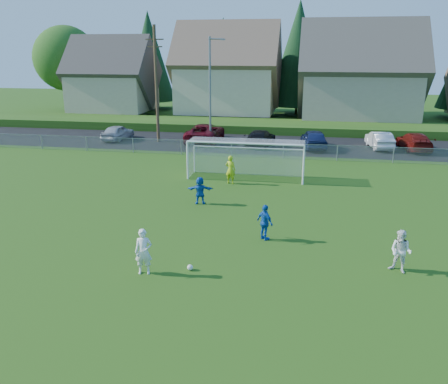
{
  "coord_description": "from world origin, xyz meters",
  "views": [
    {
      "loc": [
        3.95,
        -13.51,
        8.02
      ],
      "look_at": [
        0.0,
        8.0,
        1.4
      ],
      "focal_mm": 38.0,
      "sensor_mm": 36.0,
      "label": 1
    }
  ],
  "objects_px": {
    "player_blue_a": "(265,222)",
    "player_blue_b": "(200,190)",
    "soccer_goal": "(247,153)",
    "player_white_a": "(144,252)",
    "soccer_ball": "(190,267)",
    "car_a": "(118,132)",
    "car_c": "(205,133)",
    "car_d": "(260,138)",
    "car_f": "(380,140)",
    "car_g": "(414,141)",
    "player_white_b": "(401,252)",
    "car_e": "(314,139)",
    "goalkeeper": "(231,170)"
  },
  "relations": [
    {
      "from": "car_f",
      "to": "car_a",
      "type": "bearing_deg",
      "value": -6.47
    },
    {
      "from": "player_white_a",
      "to": "soccer_goal",
      "type": "height_order",
      "value": "soccer_goal"
    },
    {
      "from": "player_white_b",
      "to": "car_g",
      "type": "xyz_separation_m",
      "value": [
        4.94,
        23.67,
        -0.11
      ]
    },
    {
      "from": "player_blue_a",
      "to": "car_c",
      "type": "bearing_deg",
      "value": -28.41
    },
    {
      "from": "car_a",
      "to": "car_g",
      "type": "xyz_separation_m",
      "value": [
        25.84,
        0.13,
        0.02
      ]
    },
    {
      "from": "car_f",
      "to": "player_white_a",
      "type": "bearing_deg",
      "value": 58.46
    },
    {
      "from": "car_d",
      "to": "soccer_ball",
      "type": "bearing_deg",
      "value": 97.23
    },
    {
      "from": "player_blue_a",
      "to": "player_white_b",
      "type": "bearing_deg",
      "value": -160.47
    },
    {
      "from": "soccer_ball",
      "to": "soccer_goal",
      "type": "xyz_separation_m",
      "value": [
        0.26,
        13.77,
        1.52
      ]
    },
    {
      "from": "soccer_goal",
      "to": "player_blue_a",
      "type": "bearing_deg",
      "value": -77.81
    },
    {
      "from": "player_blue_a",
      "to": "car_d",
      "type": "xyz_separation_m",
      "value": [
        -2.48,
        20.98,
        -0.11
      ]
    },
    {
      "from": "player_white_a",
      "to": "player_blue_b",
      "type": "xyz_separation_m",
      "value": [
        0.15,
        8.46,
        -0.12
      ]
    },
    {
      "from": "soccer_ball",
      "to": "player_blue_b",
      "type": "relative_size",
      "value": 0.15
    },
    {
      "from": "player_white_a",
      "to": "car_c",
      "type": "relative_size",
      "value": 0.3
    },
    {
      "from": "car_e",
      "to": "soccer_goal",
      "type": "relative_size",
      "value": 0.63
    },
    {
      "from": "player_blue_b",
      "to": "car_f",
      "type": "distance_m",
      "value": 20.71
    },
    {
      "from": "player_white_b",
      "to": "soccer_goal",
      "type": "relative_size",
      "value": 0.22
    },
    {
      "from": "soccer_ball",
      "to": "player_blue_a",
      "type": "relative_size",
      "value": 0.14
    },
    {
      "from": "player_blue_a",
      "to": "soccer_goal",
      "type": "relative_size",
      "value": 0.21
    },
    {
      "from": "car_d",
      "to": "car_f",
      "type": "relative_size",
      "value": 1.1
    },
    {
      "from": "soccer_ball",
      "to": "car_e",
      "type": "relative_size",
      "value": 0.05
    },
    {
      "from": "soccer_ball",
      "to": "car_c",
      "type": "relative_size",
      "value": 0.04
    },
    {
      "from": "soccer_ball",
      "to": "car_g",
      "type": "distance_m",
      "value": 27.99
    },
    {
      "from": "player_white_b",
      "to": "car_f",
      "type": "bearing_deg",
      "value": 115.35
    },
    {
      "from": "player_white_a",
      "to": "goalkeeper",
      "type": "height_order",
      "value": "goalkeeper"
    },
    {
      "from": "car_a",
      "to": "soccer_goal",
      "type": "xyz_separation_m",
      "value": [
        13.43,
        -11.05,
        0.93
      ]
    },
    {
      "from": "car_a",
      "to": "car_f",
      "type": "relative_size",
      "value": 0.95
    },
    {
      "from": "car_f",
      "to": "soccer_goal",
      "type": "height_order",
      "value": "soccer_goal"
    },
    {
      "from": "player_white_a",
      "to": "goalkeeper",
      "type": "xyz_separation_m",
      "value": [
        1.09,
        12.71,
        0.02
      ]
    },
    {
      "from": "player_white_a",
      "to": "car_d",
      "type": "xyz_separation_m",
      "value": [
        1.59,
        25.04,
        -0.19
      ]
    },
    {
      "from": "player_blue_b",
      "to": "car_c",
      "type": "bearing_deg",
      "value": -86.78
    },
    {
      "from": "car_a",
      "to": "car_f",
      "type": "distance_m",
      "value": 23.12
    },
    {
      "from": "player_white_a",
      "to": "car_e",
      "type": "distance_m",
      "value": 25.48
    },
    {
      "from": "player_blue_a",
      "to": "car_g",
      "type": "height_order",
      "value": "player_blue_a"
    },
    {
      "from": "car_e",
      "to": "soccer_goal",
      "type": "xyz_separation_m",
      "value": [
        -4.27,
        -10.41,
        0.83
      ]
    },
    {
      "from": "player_white_a",
      "to": "car_a",
      "type": "xyz_separation_m",
      "value": [
        -11.57,
        25.38,
        -0.18
      ]
    },
    {
      "from": "player_blue_b",
      "to": "player_white_b",
      "type": "bearing_deg",
      "value": 135.7
    },
    {
      "from": "soccer_ball",
      "to": "car_c",
      "type": "xyz_separation_m",
      "value": [
        -5.09,
        25.46,
        0.7
      ]
    },
    {
      "from": "car_c",
      "to": "car_d",
      "type": "distance_m",
      "value": 5.18
    },
    {
      "from": "soccer_ball",
      "to": "car_e",
      "type": "height_order",
      "value": "car_e"
    },
    {
      "from": "goalkeeper",
      "to": "car_f",
      "type": "distance_m",
      "value": 16.71
    },
    {
      "from": "soccer_goal",
      "to": "player_white_a",
      "type": "bearing_deg",
      "value": -97.39
    },
    {
      "from": "car_e",
      "to": "car_f",
      "type": "relative_size",
      "value": 1.09
    },
    {
      "from": "player_blue_a",
      "to": "soccer_goal",
      "type": "xyz_separation_m",
      "value": [
        -2.21,
        10.26,
        0.83
      ]
    },
    {
      "from": "player_blue_a",
      "to": "player_blue_b",
      "type": "height_order",
      "value": "player_blue_a"
    },
    {
      "from": "car_c",
      "to": "car_e",
      "type": "relative_size",
      "value": 1.25
    },
    {
      "from": "goalkeeper",
      "to": "soccer_ball",
      "type": "bearing_deg",
      "value": 107.51
    },
    {
      "from": "soccer_ball",
      "to": "car_a",
      "type": "bearing_deg",
      "value": 117.95
    },
    {
      "from": "car_a",
      "to": "car_c",
      "type": "height_order",
      "value": "car_c"
    },
    {
      "from": "soccer_ball",
      "to": "car_f",
      "type": "bearing_deg",
      "value": 68.44
    }
  ]
}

